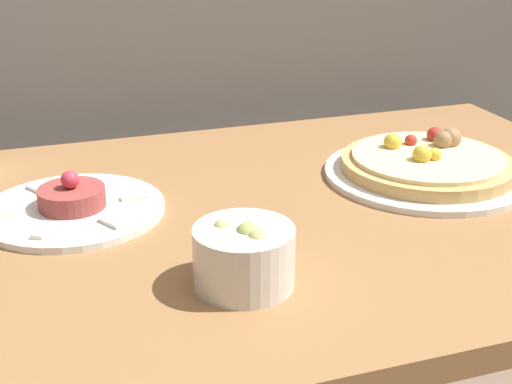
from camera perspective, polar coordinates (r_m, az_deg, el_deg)
dining_table at (r=1.05m, az=-0.93°, el=-6.50°), size 1.27×0.77×0.72m
pizza_plate at (r=1.16m, az=13.53°, el=2.08°), size 0.32×0.32×0.06m
tartare_plate at (r=1.03m, az=-14.44°, el=-1.08°), size 0.26×0.26×0.06m
small_bowl at (r=0.81m, az=-0.96°, el=-5.11°), size 0.12×0.12×0.08m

